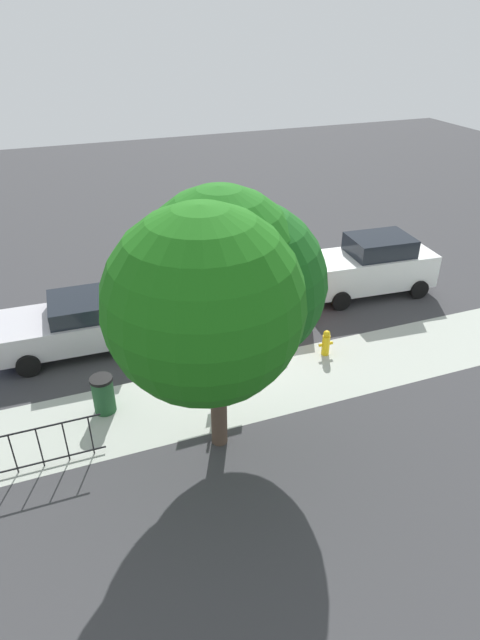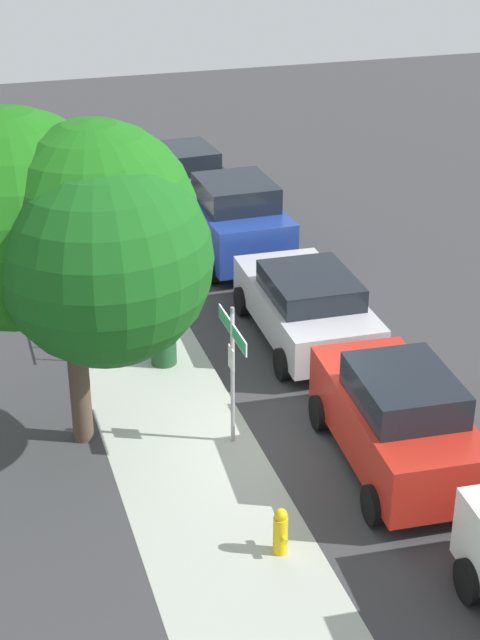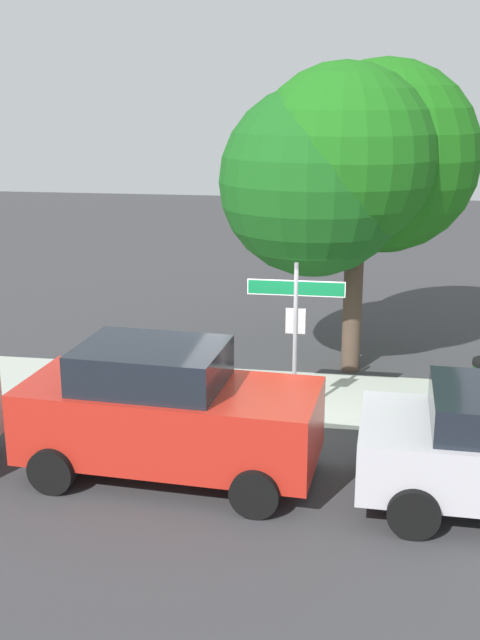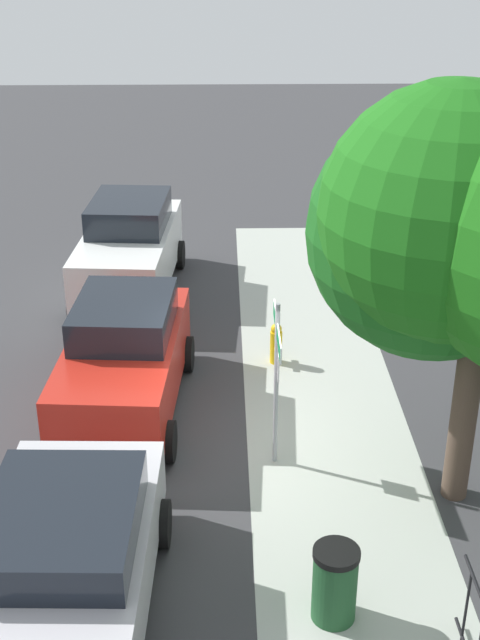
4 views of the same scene
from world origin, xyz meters
TOP-DOWN VIEW (x-y plane):
  - ground_plane at (0.00, 0.00)m, footprint 60.00×60.00m
  - sidewalk_strip at (2.00, 1.30)m, footprint 24.00×2.60m
  - street_sign at (0.30, 0.40)m, footprint 1.56×0.07m
  - shade_tree at (1.03, 2.91)m, footprint 4.74×4.74m
  - car_red at (-1.24, -1.96)m, footprint 4.18×2.16m
  - fire_hydrant at (-2.77, 0.60)m, footprint 0.42×0.22m

SIDE VIEW (x-z plane):
  - ground_plane at x=0.00m, z-range 0.00..0.00m
  - sidewalk_strip at x=2.00m, z-range 0.00..0.00m
  - fire_hydrant at x=-2.77m, z-range -0.01..0.77m
  - car_red at x=-1.24m, z-range 0.00..1.89m
  - street_sign at x=0.30m, z-range 0.48..3.08m
  - shade_tree at x=1.03m, z-range 1.01..6.84m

